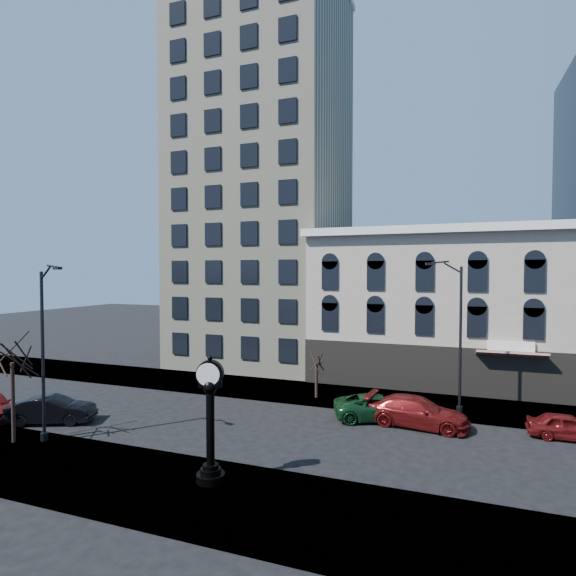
% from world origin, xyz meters
% --- Properties ---
extents(ground, '(160.00, 160.00, 0.00)m').
position_xyz_m(ground, '(0.00, 0.00, 0.00)').
color(ground, black).
rests_on(ground, ground).
extents(sidewalk_far, '(160.00, 6.00, 0.12)m').
position_xyz_m(sidewalk_far, '(0.00, 8.00, 0.06)').
color(sidewalk_far, gray).
rests_on(sidewalk_far, ground).
extents(sidewalk_near, '(160.00, 6.00, 0.12)m').
position_xyz_m(sidewalk_near, '(0.00, -8.00, 0.06)').
color(sidewalk_near, gray).
rests_on(sidewalk_near, ground).
extents(cream_tower, '(15.90, 15.40, 42.50)m').
position_xyz_m(cream_tower, '(-6.11, 18.88, 19.32)').
color(cream_tower, '#BCB697').
rests_on(cream_tower, ground).
extents(victorian_row, '(22.60, 11.19, 12.50)m').
position_xyz_m(victorian_row, '(12.00, 15.89, 6.00)').
color(victorian_row, '#AFA190').
rests_on(victorian_row, ground).
extents(street_clock, '(1.22, 1.22, 5.40)m').
position_xyz_m(street_clock, '(2.52, -7.06, 2.56)').
color(street_clock, black).
rests_on(street_clock, sidewalk_near).
extents(street_lamp_near, '(2.36, 1.04, 9.48)m').
position_xyz_m(street_lamp_near, '(-7.45, -6.23, 7.27)').
color(street_lamp_near, black).
rests_on(street_lamp_near, sidewalk_near).
extents(street_lamp_far, '(2.49, 0.92, 9.82)m').
position_xyz_m(street_lamp_far, '(11.96, 6.29, 7.53)').
color(street_lamp_far, black).
rests_on(street_lamp_far, sidewalk_far).
extents(bare_tree_near, '(3.93, 3.93, 6.75)m').
position_xyz_m(bare_tree_near, '(-9.42, -6.72, 5.23)').
color(bare_tree_near, '#322119').
rests_on(bare_tree_near, sidewalk_near).
extents(bare_tree_far, '(2.21, 2.21, 3.79)m').
position_xyz_m(bare_tree_far, '(3.13, 6.80, 2.97)').
color(bare_tree_far, '#322119').
rests_on(bare_tree_far, sidewalk_far).
extents(car_near_b, '(5.15, 3.52, 1.61)m').
position_xyz_m(car_near_b, '(-10.34, -3.49, 0.80)').
color(car_near_b, black).
rests_on(car_near_b, ground).
extents(car_far_a, '(5.98, 4.23, 1.51)m').
position_xyz_m(car_far_a, '(7.96, 3.86, 0.76)').
color(car_far_a, '#143F1E').
rests_on(car_far_a, ground).
extents(car_far_b, '(6.11, 3.03, 1.71)m').
position_xyz_m(car_far_b, '(10.27, 3.43, 0.85)').
color(car_far_b, maroon).
rests_on(car_far_b, ground).
extents(car_far_c, '(4.03, 1.63, 1.37)m').
position_xyz_m(car_far_c, '(18.08, 4.07, 0.69)').
color(car_far_c, maroon).
rests_on(car_far_c, ground).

